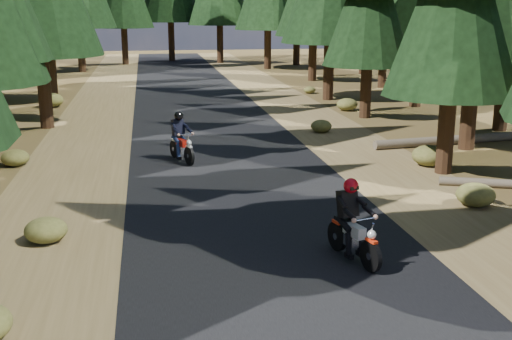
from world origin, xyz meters
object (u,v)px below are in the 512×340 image
(rider_follow, at_px, (182,145))
(log_far, at_px, (511,184))
(log_near, at_px, (450,140))
(rider_lead, at_px, (354,234))

(rider_follow, bearing_deg, log_far, 131.25)
(log_near, xyz_separation_m, rider_lead, (-6.70, -9.64, 0.37))
(rider_lead, bearing_deg, log_far, -159.35)
(log_near, bearing_deg, rider_follow, 178.48)
(log_far, xyz_separation_m, rider_follow, (-8.47, 4.54, 0.40))
(log_near, relative_size, rider_follow, 3.23)
(log_far, distance_m, rider_follow, 9.62)
(log_far, xyz_separation_m, rider_lead, (-5.72, -4.12, 0.41))
(rider_lead, bearing_deg, log_near, -139.88)
(log_near, bearing_deg, rider_lead, -132.22)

